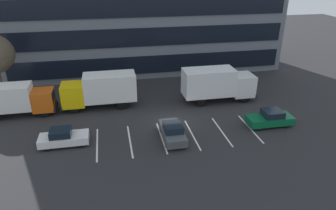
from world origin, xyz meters
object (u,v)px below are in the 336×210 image
object	(u,v)px
box_truck_white	(217,83)
sedan_white	(63,138)
sedan_forest	(270,118)
box_truck_orange	(16,99)
sedan_charcoal	(173,132)
box_truck_yellow	(101,89)

from	to	relation	value
box_truck_white	sedan_white	xyz separation A→B (m)	(-15.76, -6.27, -1.41)
box_truck_white	sedan_forest	distance (m)	7.30
box_truck_orange	sedan_charcoal	xyz separation A→B (m)	(14.28, -7.56, -1.11)
box_truck_orange	box_truck_white	size ratio (longest dim) A/B	0.87
sedan_charcoal	sedan_white	bearing A→B (deg)	174.73
box_truck_orange	sedan_forest	world-z (taller)	box_truck_orange
box_truck_yellow	sedan_forest	xyz separation A→B (m)	(15.59, -7.36, -1.31)
box_truck_yellow	sedan_charcoal	bearing A→B (deg)	-52.94
box_truck_white	sedan_charcoal	xyz separation A→B (m)	(-6.53, -7.12, -1.38)
box_truck_yellow	box_truck_white	xyz separation A→B (m)	(12.56, -0.86, 0.07)
sedan_forest	sedan_white	xyz separation A→B (m)	(-18.79, 0.23, -0.04)
box_truck_yellow	box_truck_white	world-z (taller)	box_truck_white
box_truck_orange	sedan_white	xyz separation A→B (m)	(5.05, -6.71, -1.14)
sedan_forest	sedan_white	world-z (taller)	sedan_forest
sedan_white	sedan_forest	bearing A→B (deg)	-0.71
box_truck_yellow	sedan_charcoal	world-z (taller)	box_truck_yellow
box_truck_orange	sedan_white	world-z (taller)	box_truck_orange
box_truck_white	sedan_forest	xyz separation A→B (m)	(3.03, -6.50, -1.37)
sedan_charcoal	sedan_forest	bearing A→B (deg)	3.70
box_truck_yellow	sedan_charcoal	xyz separation A→B (m)	(6.03, -7.98, -1.32)
sedan_charcoal	sedan_forest	xyz separation A→B (m)	(9.56, 0.62, 0.01)
sedan_charcoal	sedan_white	world-z (taller)	sedan_charcoal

